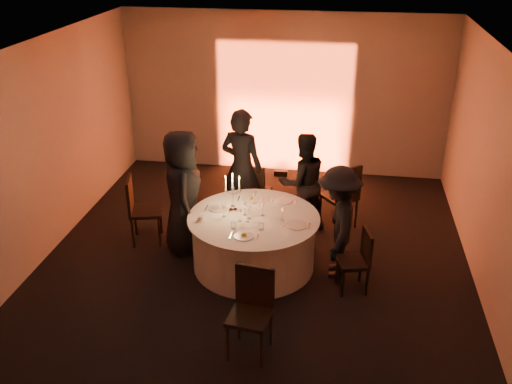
# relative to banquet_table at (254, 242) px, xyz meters

# --- Properties ---
(floor) EXTENTS (7.00, 7.00, 0.00)m
(floor) POSITION_rel_banquet_table_xyz_m (0.00, 0.00, -0.38)
(floor) COLOR black
(floor) RESTS_ON ground
(ceiling) EXTENTS (7.00, 7.00, 0.00)m
(ceiling) POSITION_rel_banquet_table_xyz_m (0.00, 0.00, 2.62)
(ceiling) COLOR silver
(ceiling) RESTS_ON wall_back
(wall_back) EXTENTS (7.00, 0.00, 7.00)m
(wall_back) POSITION_rel_banquet_table_xyz_m (0.00, 3.50, 1.12)
(wall_back) COLOR #A8A29C
(wall_back) RESTS_ON floor
(wall_front) EXTENTS (7.00, 0.00, 7.00)m
(wall_front) POSITION_rel_banquet_table_xyz_m (0.00, -3.50, 1.12)
(wall_front) COLOR #A8A29C
(wall_front) RESTS_ON floor
(wall_left) EXTENTS (0.00, 7.00, 7.00)m
(wall_left) POSITION_rel_banquet_table_xyz_m (-3.00, 0.00, 1.12)
(wall_left) COLOR #A8A29C
(wall_left) RESTS_ON floor
(wall_right) EXTENTS (0.00, 7.00, 7.00)m
(wall_right) POSITION_rel_banquet_table_xyz_m (3.00, 0.00, 1.12)
(wall_right) COLOR #A8A29C
(wall_right) RESTS_ON floor
(uplighter_fixture) EXTENTS (0.25, 0.12, 0.10)m
(uplighter_fixture) POSITION_rel_banquet_table_xyz_m (0.00, 3.20, -0.33)
(uplighter_fixture) COLOR black
(uplighter_fixture) RESTS_ON floor
(banquet_table) EXTENTS (1.80, 1.80, 0.77)m
(banquet_table) POSITION_rel_banquet_table_xyz_m (0.00, 0.00, 0.00)
(banquet_table) COLOR black
(banquet_table) RESTS_ON floor
(chair_left) EXTENTS (0.55, 0.55, 1.03)m
(chair_left) POSITION_rel_banquet_table_xyz_m (-1.79, 0.42, 0.20)
(chair_left) COLOR black
(chair_left) RESTS_ON floor
(chair_back_left) EXTENTS (0.49, 0.49, 0.99)m
(chair_back_left) POSITION_rel_banquet_table_xyz_m (-0.22, 1.33, 0.17)
(chair_back_left) COLOR black
(chair_back_left) RESTS_ON floor
(chair_back_right) EXTENTS (0.65, 0.65, 1.06)m
(chair_back_right) POSITION_rel_banquet_table_xyz_m (1.18, 1.30, 0.22)
(chair_back_right) COLOR black
(chair_back_right) RESTS_ON floor
(chair_right) EXTENTS (0.46, 0.46, 0.85)m
(chair_right) POSITION_rel_banquet_table_xyz_m (1.42, -0.34, 0.09)
(chair_right) COLOR black
(chair_right) RESTS_ON floor
(chair_front) EXTENTS (0.50, 0.50, 1.01)m
(chair_front) POSITION_rel_banquet_table_xyz_m (0.26, -1.70, 0.19)
(chair_front) COLOR black
(chair_front) RESTS_ON floor
(guest_left) EXTENTS (0.81, 1.02, 1.83)m
(guest_left) POSITION_rel_banquet_table_xyz_m (-1.07, 0.32, 0.53)
(guest_left) COLOR black
(guest_left) RESTS_ON floor
(guest_back_left) EXTENTS (0.79, 0.64, 1.89)m
(guest_back_left) POSITION_rel_banquet_table_xyz_m (-0.39, 1.24, 0.56)
(guest_back_left) COLOR black
(guest_back_left) RESTS_ON floor
(guest_back_right) EXTENTS (0.95, 0.87, 1.58)m
(guest_back_right) POSITION_rel_banquet_table_xyz_m (0.56, 1.20, 0.40)
(guest_back_right) COLOR black
(guest_back_right) RESTS_ON floor
(guest_right) EXTENTS (0.59, 1.02, 1.57)m
(guest_right) POSITION_rel_banquet_table_xyz_m (1.13, -0.01, 0.40)
(guest_right) COLOR black
(guest_right) RESTS_ON floor
(plate_left) EXTENTS (0.36, 0.26, 0.01)m
(plate_left) POSITION_rel_banquet_table_xyz_m (-0.52, 0.16, 0.39)
(plate_left) COLOR silver
(plate_left) RESTS_ON banquet_table
(plate_back_left) EXTENTS (0.35, 0.26, 0.08)m
(plate_back_left) POSITION_rel_banquet_table_xyz_m (-0.13, 0.52, 0.40)
(plate_back_left) COLOR silver
(plate_back_left) RESTS_ON banquet_table
(plate_back_right) EXTENTS (0.35, 0.27, 0.01)m
(plate_back_right) POSITION_rel_banquet_table_xyz_m (0.34, 0.54, 0.39)
(plate_back_right) COLOR silver
(plate_back_right) RESTS_ON banquet_table
(plate_right) EXTENTS (0.36, 0.29, 0.01)m
(plate_right) POSITION_rel_banquet_table_xyz_m (0.59, -0.15, 0.39)
(plate_right) COLOR silver
(plate_right) RESTS_ON banquet_table
(plate_front) EXTENTS (0.36, 0.26, 0.08)m
(plate_front) POSITION_rel_banquet_table_xyz_m (-0.04, -0.55, 0.40)
(plate_front) COLOR silver
(plate_front) RESTS_ON banquet_table
(coffee_cup) EXTENTS (0.11, 0.11, 0.07)m
(coffee_cup) POSITION_rel_banquet_table_xyz_m (-0.69, -0.22, 0.42)
(coffee_cup) COLOR silver
(coffee_cup) RESTS_ON banquet_table
(candelabra) EXTENTS (0.24, 0.11, 0.57)m
(candelabra) POSITION_rel_banquet_table_xyz_m (-0.31, 0.15, 0.58)
(candelabra) COLOR white
(candelabra) RESTS_ON banquet_table
(wine_glass_a) EXTENTS (0.07, 0.07, 0.19)m
(wine_glass_a) POSITION_rel_banquet_table_xyz_m (-0.05, -0.06, 0.52)
(wine_glass_a) COLOR white
(wine_glass_a) RESTS_ON banquet_table
(wine_glass_b) EXTENTS (0.07, 0.07, 0.19)m
(wine_glass_b) POSITION_rel_banquet_table_xyz_m (0.11, 0.06, 0.52)
(wine_glass_b) COLOR white
(wine_glass_b) RESTS_ON banquet_table
(wine_glass_c) EXTENTS (0.07, 0.07, 0.19)m
(wine_glass_c) POSITION_rel_banquet_table_xyz_m (-0.17, -0.14, 0.52)
(wine_glass_c) COLOR white
(wine_glass_c) RESTS_ON banquet_table
(wine_glass_d) EXTENTS (0.07, 0.07, 0.19)m
(wine_glass_d) POSITION_rel_banquet_table_xyz_m (0.39, -0.04, 0.52)
(wine_glass_d) COLOR white
(wine_glass_d) RESTS_ON banquet_table
(wine_glass_e) EXTENTS (0.07, 0.07, 0.19)m
(wine_glass_e) POSITION_rel_banquet_table_xyz_m (-0.40, -0.05, 0.52)
(wine_glass_e) COLOR white
(wine_glass_e) RESTS_ON banquet_table
(wine_glass_f) EXTENTS (0.07, 0.07, 0.19)m
(wine_glass_f) POSITION_rel_banquet_table_xyz_m (-0.06, -0.15, 0.52)
(wine_glass_f) COLOR white
(wine_glass_f) RESTS_ON banquet_table
(wine_glass_g) EXTENTS (0.07, 0.07, 0.19)m
(wine_glass_g) POSITION_rel_banquet_table_xyz_m (-0.13, 0.04, 0.52)
(wine_glass_g) COLOR white
(wine_glass_g) RESTS_ON banquet_table
(wine_glass_h) EXTENTS (0.07, 0.07, 0.19)m
(wine_glass_h) POSITION_rel_banquet_table_xyz_m (-0.05, 0.39, 0.52)
(wine_glass_h) COLOR white
(wine_glass_h) RESTS_ON banquet_table
(tumbler_a) EXTENTS (0.07, 0.07, 0.09)m
(tumbler_a) POSITION_rel_banquet_table_xyz_m (-0.21, -0.36, 0.43)
(tumbler_a) COLOR white
(tumbler_a) RESTS_ON banquet_table
(tumbler_b) EXTENTS (0.07, 0.07, 0.09)m
(tumbler_b) POSITION_rel_banquet_table_xyz_m (0.16, -0.33, 0.43)
(tumbler_b) COLOR white
(tumbler_b) RESTS_ON banquet_table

